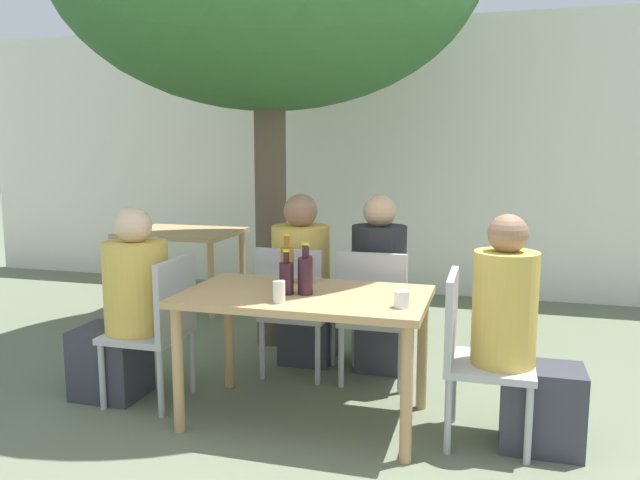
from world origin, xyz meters
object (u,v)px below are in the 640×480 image
(patio_chair_2, at_px, (294,304))
(person_seated_3, at_px, (381,293))
(wine_bottle_2, at_px, (307,268))
(person_seated_1, at_px, (521,346))
(drinking_glass_0, at_px, (402,299))
(wine_bottle_1, at_px, (305,274))
(patio_chair_3, at_px, (374,310))
(wine_bottle_3, at_px, (286,277))
(patio_chair_0, at_px, (160,322))
(dining_table_back, at_px, (182,241))
(person_seated_0, at_px, (126,314))
(person_seated_2, at_px, (304,288))
(amber_bottle_0, at_px, (287,264))
(dining_table_front, at_px, (305,309))
(patio_chair_1, at_px, (473,349))
(drinking_glass_1, at_px, (279,292))

(patio_chair_2, distance_m, person_seated_3, 0.58)
(wine_bottle_2, bearing_deg, patio_chair_2, 118.44)
(person_seated_1, height_order, drinking_glass_0, person_seated_1)
(person_seated_1, distance_m, wine_bottle_2, 1.25)
(wine_bottle_1, bearing_deg, patio_chair_3, 68.58)
(person_seated_1, xyz_separation_m, wine_bottle_3, (-1.22, -0.06, 0.30))
(patio_chair_2, bearing_deg, patio_chair_0, 44.46)
(wine_bottle_1, bearing_deg, wine_bottle_3, -166.79)
(patio_chair_3, xyz_separation_m, wine_bottle_3, (-0.36, -0.68, 0.33))
(patio_chair_0, distance_m, patio_chair_2, 0.89)
(patio_chair_0, bearing_deg, person_seated_1, 90.00)
(dining_table_back, relative_size, person_seated_0, 0.90)
(dining_table_back, height_order, patio_chair_0, patio_chair_0)
(person_seated_3, bearing_deg, person_seated_2, 0.31)
(patio_chair_0, height_order, amber_bottle_0, amber_bottle_0)
(patio_chair_0, xyz_separation_m, wine_bottle_2, (0.84, 0.24, 0.33))
(person_seated_2, xyz_separation_m, drinking_glass_0, (0.82, -1.01, 0.22))
(patio_chair_2, bearing_deg, wine_bottle_2, 118.44)
(patio_chair_0, distance_m, wine_bottle_2, 0.93)
(wine_bottle_2, bearing_deg, dining_table_front, -75.63)
(person_seated_2, bearing_deg, dining_table_front, 107.56)
(patio_chair_0, relative_size, drinking_glass_0, 10.54)
(wine_bottle_3, bearing_deg, dining_table_back, 129.35)
(person_seated_0, xyz_separation_m, amber_bottle_0, (0.96, 0.20, 0.31))
(wine_bottle_3, bearing_deg, patio_chair_1, 3.24)
(patio_chair_2, xyz_separation_m, person_seated_0, (-0.86, -0.62, 0.04))
(patio_chair_3, distance_m, person_seated_1, 1.07)
(person_seated_1, height_order, wine_bottle_2, person_seated_1)
(person_seated_2, distance_m, drinking_glass_1, 1.13)
(patio_chair_1, bearing_deg, drinking_glass_0, 115.96)
(dining_table_front, xyz_separation_m, patio_chair_1, (0.90, 0.00, -0.15))
(wine_bottle_3, bearing_deg, patio_chair_3, 62.29)
(wine_bottle_2, bearing_deg, patio_chair_1, -14.08)
(drinking_glass_1, bearing_deg, dining_table_back, 127.44)
(wine_bottle_3, xyz_separation_m, drinking_glass_1, (0.02, -0.19, -0.04))
(wine_bottle_1, height_order, drinking_glass_0, wine_bottle_1)
(dining_table_front, distance_m, amber_bottle_0, 0.34)
(dining_table_back, height_order, person_seated_3, person_seated_3)
(person_seated_1, relative_size, drinking_glass_0, 14.30)
(dining_table_front, xyz_separation_m, dining_table_back, (-1.90, 2.15, -0.01))
(patio_chair_1, relative_size, wine_bottle_3, 3.58)
(patio_chair_0, distance_m, patio_chair_3, 1.32)
(patio_chair_2, bearing_deg, person_seated_1, 156.10)
(dining_table_front, xyz_separation_m, person_seated_3, (0.27, 0.85, -0.09))
(dining_table_back, height_order, patio_chair_2, patio_chair_2)
(person_seated_3, distance_m, wine_bottle_3, 1.01)
(amber_bottle_0, distance_m, wine_bottle_3, 0.27)
(patio_chair_3, bearing_deg, dining_table_back, -35.25)
(person_seated_0, relative_size, person_seated_2, 0.97)
(wine_bottle_1, distance_m, drinking_glass_1, 0.23)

